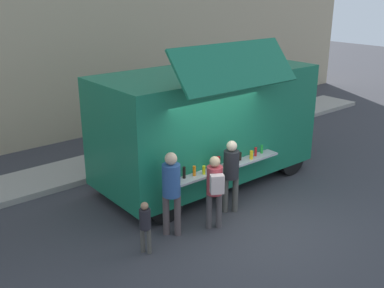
{
  "coord_description": "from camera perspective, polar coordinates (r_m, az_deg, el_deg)",
  "views": [
    {
      "loc": [
        -6.36,
        -6.03,
        4.79
      ],
      "look_at": [
        -0.0,
        1.59,
        1.3
      ],
      "focal_mm": 42.4,
      "sensor_mm": 36.0,
      "label": 1
    }
  ],
  "objects": [
    {
      "name": "child_near_queue",
      "position": [
        8.55,
        -5.91,
        -9.86
      ],
      "size": [
        0.21,
        0.21,
        1.05
      ],
      "rotation": [
        0.0,
        0.0,
        0.52
      ],
      "color": "#4C4841",
      "rests_on": "ground"
    },
    {
      "name": "food_truck_main",
      "position": [
        11.21,
        1.92,
        2.66
      ],
      "size": [
        5.55,
        3.14,
        3.67
      ],
      "rotation": [
        0.0,
        0.0,
        -0.01
      ],
      "color": "#18714E",
      "rests_on": "ground"
    },
    {
      "name": "customer_rear_waiting",
      "position": [
        8.92,
        -2.61,
        -5.4
      ],
      "size": [
        0.36,
        0.36,
        1.77
      ],
      "rotation": [
        0.0,
        0.0,
        0.74
      ],
      "color": "#514544",
      "rests_on": "ground"
    },
    {
      "name": "customer_mid_with_backpack",
      "position": [
        9.17,
        2.89,
        -5.27
      ],
      "size": [
        0.45,
        0.52,
        1.59
      ],
      "rotation": [
        0.0,
        0.0,
        1.03
      ],
      "color": "#4B4545",
      "rests_on": "ground"
    },
    {
      "name": "ground_plane",
      "position": [
        9.99,
        5.95,
        -9.4
      ],
      "size": [
        60.0,
        60.0,
        0.0
      ],
      "primitive_type": "plane",
      "color": "#38383D"
    },
    {
      "name": "customer_front_ordering",
      "position": [
        9.87,
        4.93,
        -3.29
      ],
      "size": [
        0.34,
        0.34,
        1.67
      ],
      "rotation": [
        0.0,
        0.0,
        0.91
      ],
      "color": "#4C4B44",
      "rests_on": "ground"
    },
    {
      "name": "curb_strip",
      "position": [
        12.04,
        -21.41,
        -5.1
      ],
      "size": [
        28.0,
        1.6,
        0.15
      ],
      "primitive_type": "cube",
      "color": "#9E998E",
      "rests_on": "ground"
    },
    {
      "name": "trash_bin",
      "position": [
        15.88,
        7.44,
        3.59
      ],
      "size": [
        0.6,
        0.6,
        1.03
      ],
      "primitive_type": "cylinder",
      "color": "#2F6035",
      "rests_on": "ground"
    }
  ]
}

